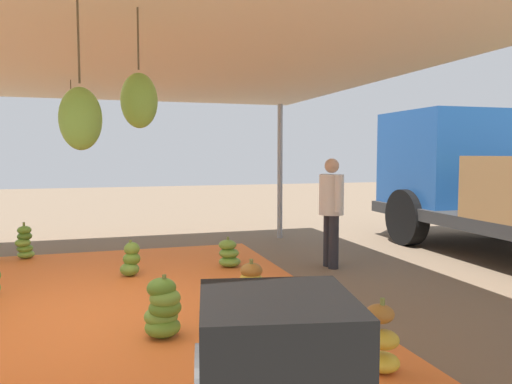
{
  "coord_description": "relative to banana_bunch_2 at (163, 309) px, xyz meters",
  "views": [
    {
      "loc": [
        5.13,
        0.04,
        1.63
      ],
      "look_at": [
        -0.69,
        1.85,
        1.16
      ],
      "focal_mm": 34.64,
      "sensor_mm": 36.0,
      "label": 1
    }
  ],
  "objects": [
    {
      "name": "ground_plane",
      "position": [
        -0.8,
        2.48,
        -0.25
      ],
      "size": [
        40.0,
        40.0,
        0.0
      ],
      "primitive_type": "plane",
      "color": "brown"
    },
    {
      "name": "tarp_orange",
      "position": [
        -0.8,
        -0.52,
        -0.25
      ],
      "size": [
        6.76,
        4.84,
        0.01
      ],
      "primitive_type": "cube",
      "color": "orange",
      "rests_on": "ground"
    },
    {
      "name": "tent_canopy",
      "position": [
        -0.79,
        -0.61,
        2.3
      ],
      "size": [
        8.0,
        7.0,
        2.64
      ],
      "color": "#9EA0A5",
      "rests_on": "ground"
    },
    {
      "name": "banana_bunch_2",
      "position": [
        0.0,
        0.0,
        0.0
      ],
      "size": [
        0.46,
        0.45,
        0.55
      ],
      "color": "#60932D",
      "rests_on": "tarp_orange"
    },
    {
      "name": "banana_bunch_3",
      "position": [
        -3.92,
        -1.66,
        -0.01
      ],
      "size": [
        0.35,
        0.35,
        0.57
      ],
      "color": "#75A83D",
      "rests_on": "tarp_orange"
    },
    {
      "name": "banana_bunch_4",
      "position": [
        -2.47,
        1.22,
        -0.07
      ],
      "size": [
        0.44,
        0.44,
        0.44
      ],
      "color": "#6B9E38",
      "rests_on": "tarp_orange"
    },
    {
      "name": "banana_bunch_6",
      "position": [
        -2.34,
        -0.15,
        -0.04
      ],
      "size": [
        0.36,
        0.36,
        0.48
      ],
      "color": "#6B9E38",
      "rests_on": "tarp_orange"
    },
    {
      "name": "banana_bunch_8",
      "position": [
        -0.34,
        0.92,
        -0.0
      ],
      "size": [
        0.37,
        0.36,
        0.57
      ],
      "color": "#996628",
      "rests_on": "tarp_orange"
    },
    {
      "name": "banana_bunch_9",
      "position": [
        1.21,
        1.46,
        -0.01
      ],
      "size": [
        0.34,
        0.32,
        0.56
      ],
      "color": "gold",
      "rests_on": "tarp_orange"
    },
    {
      "name": "worker_1",
      "position": [
        -2.03,
        2.62,
        0.66
      ],
      "size": [
        0.57,
        0.35,
        1.56
      ],
      "color": "#26262D",
      "rests_on": "ground"
    }
  ]
}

